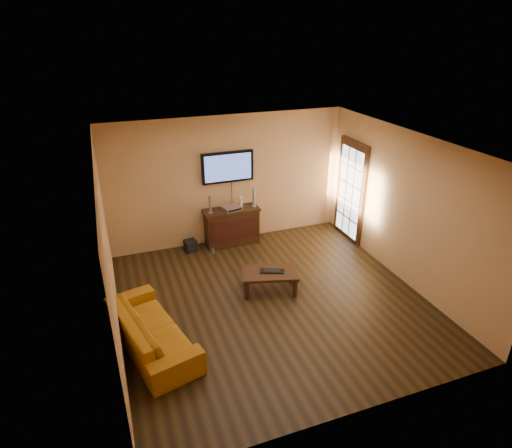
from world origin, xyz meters
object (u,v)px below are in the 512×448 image
av_receiver (232,208)px  bottle (213,252)px  media_console (232,226)px  coffee_table (270,274)px  subwoofer (191,246)px  game_console (241,203)px  speaker_right (254,198)px  keyboard (272,271)px  television (228,167)px  sofa (150,324)px  speaker_left (210,205)px

av_receiver → bottle: 0.99m
media_console → bottle: media_console is taller
coffee_table → subwoofer: (-0.99, 1.95, -0.22)m
game_console → bottle: (-0.76, -0.42, -0.82)m
speaker_right → keyboard: speaker_right is taller
media_console → television: size_ratio=1.08×
television → av_receiver: 0.85m
av_receiver → bottle: av_receiver is taller
game_console → speaker_right: bearing=8.7°
game_console → bottle: 1.19m
coffee_table → bottle: bearing=111.8°
television → coffee_table: (0.08, -2.15, -1.31)m
sofa → keyboard: (2.18, 0.71, 0.02)m
coffee_table → game_console: (0.14, 1.97, 0.57)m
sofa → keyboard: size_ratio=4.37×
media_console → keyboard: 1.98m
television → subwoofer: television is taller
media_console → speaker_right: size_ratio=2.89×
media_console → game_console: (0.22, 0.00, 0.51)m
speaker_left → keyboard: speaker_left is taller
television → bottle: 1.76m
media_console → bottle: bearing=-142.5°
coffee_table → speaker_left: (-0.54, 1.94, 0.62)m
speaker_left → speaker_right: speaker_right is taller
coffee_table → bottle: (-0.62, 1.55, -0.25)m
game_console → keyboard: size_ratio=0.53×
speaker_left → bottle: size_ratio=1.85×
speaker_left → keyboard: size_ratio=0.81×
speaker_left → game_console: 0.68m
game_console → keyboard: 2.05m
speaker_left → av_receiver: bearing=-1.6°
speaker_left → subwoofer: size_ratio=1.57×
sofa → keyboard: bearing=-86.3°
television → bottle: television is taller
media_console → speaker_right: bearing=-0.9°
subwoofer → sofa: bearing=-122.2°
sofa → speaker_right: (2.55, 2.68, 0.60)m
speaker_left → bottle: 0.95m
sofa → bottle: (1.52, 2.27, -0.29)m
coffee_table → av_receiver: 1.99m
media_console → subwoofer: bearing=-178.6°
media_console → coffee_table: media_console is taller
subwoofer → bottle: size_ratio=1.18×
television → coffee_table: television is taller
speaker_right → bottle: 1.42m
bottle → media_console: bearing=37.5°
media_console → sofa: 3.38m
av_receiver → game_console: (0.22, 0.05, 0.08)m
bottle → television: bearing=48.0°
speaker_left → coffee_table: bearing=-74.5°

